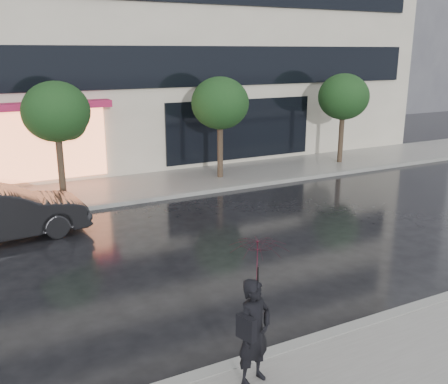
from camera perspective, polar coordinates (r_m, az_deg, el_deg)
ground at (r=10.25m, az=10.36°, el=-12.99°), size 120.00×120.00×0.00m
sidewalk_far at (r=18.80m, az=-8.96°, el=0.69°), size 60.00×3.50×0.12m
curb_near at (r=9.56m, az=14.15°, el=-15.03°), size 60.00×0.25×0.14m
curb_far at (r=17.20m, az=-7.08°, el=-0.62°), size 60.00×0.25×0.14m
bg_building_right at (r=47.31m, az=15.52°, el=19.02°), size 12.00×12.00×16.00m
tree_mid_west at (r=17.37m, az=-18.44°, el=8.48°), size 2.20×2.20×3.99m
tree_mid_east at (r=19.24m, az=-0.33°, el=9.91°), size 2.20×2.20×3.99m
tree_far_east at (r=22.61m, az=13.56°, el=10.36°), size 2.20×2.20×3.99m
parked_car at (r=14.53m, az=-24.17°, el=-2.26°), size 4.57×1.88×1.47m
pedestrian_with_umbrella at (r=7.28m, az=3.75°, el=-11.42°), size 1.08×1.09×2.27m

